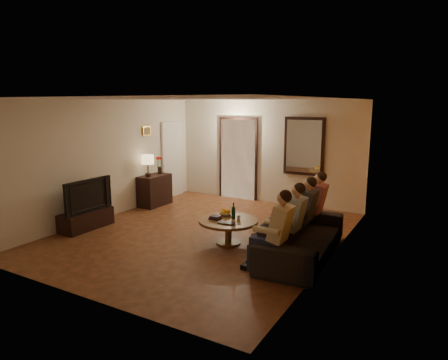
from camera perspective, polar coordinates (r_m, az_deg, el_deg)
The scene contains 33 objects.
floor at distance 7.93m, azimuth -2.98°, elevation -7.62°, with size 5.00×6.00×0.01m, color #472713.
ceiling at distance 7.52m, azimuth -3.18°, elevation 11.51°, with size 5.00×6.00×0.01m, color white.
back_wall at distance 10.25m, azimuth 6.07°, elevation 4.02°, with size 5.00×0.02×2.60m, color beige.
front_wall at distance 5.40m, azimuth -20.61°, elevation -2.85°, with size 5.00×0.02×2.60m, color beige.
left_wall at distance 9.21m, azimuth -16.29°, elevation 2.86°, with size 0.02×6.00×2.60m, color beige.
right_wall at distance 6.63m, azimuth 15.41°, elevation -0.10°, with size 0.02×6.00×2.60m, color beige.
orange_accent at distance 6.63m, azimuth 15.32°, elevation -0.09°, with size 0.01×6.00×2.60m, color #CE5A23.
kitchen_doorway at distance 10.60m, azimuth 2.04°, elevation 2.94°, with size 1.00×0.06×2.10m, color #FFE0A5.
door_trim at distance 10.60m, azimuth 2.01°, elevation 2.94°, with size 1.12×0.04×2.22m, color black.
fridge_glimpse at distance 10.52m, azimuth 3.25°, elevation 2.04°, with size 0.45×0.03×1.70m, color silver.
mirror_frame at distance 9.83m, azimuth 11.36°, elevation 4.75°, with size 1.00×0.05×1.40m, color black.
mirror_glass at distance 9.80m, azimuth 11.30°, elevation 4.73°, with size 0.86×0.02×1.26m, color white.
white_door at distance 10.92m, azimuth -7.38°, elevation 2.93°, with size 0.06×0.85×2.04m, color white.
framed_art at distance 10.07m, azimuth -11.00°, elevation 6.90°, with size 0.03×0.28×0.24m, color #B28C33.
art_canvas at distance 10.06m, azimuth -10.93°, elevation 6.90°, with size 0.01×0.22×0.18m, color brown.
dresser at distance 10.11m, azimuth -9.88°, elevation -1.45°, with size 0.45×0.86×0.77m, color black.
table_lamp at distance 9.82m, azimuth -10.82°, elevation 2.03°, with size 0.30×0.30×0.54m, color beige, non-canonical shape.
flower_vase at distance 10.17m, azimuth -9.20°, elevation 2.09°, with size 0.14×0.14×0.44m, color red, non-canonical shape.
tv_stand at distance 8.65m, azimuth -19.08°, elevation -5.36°, with size 0.45×1.11×0.37m, color black.
tv at distance 8.52m, azimuth -19.29°, elevation -2.03°, with size 0.15×1.15×0.66m, color black.
sofa at distance 6.84m, azimuth 11.15°, elevation -7.77°, with size 0.95×2.42×0.71m, color black.
person_a at distance 5.99m, azimuth 7.52°, elevation -7.88°, with size 0.60×0.40×1.20m, color tan, non-canonical shape.
person_b at distance 6.52m, azimuth 9.54°, elevation -6.36°, with size 0.60×0.40×1.20m, color tan, non-canonical shape.
person_c at distance 7.07m, azimuth 11.24°, elevation -5.07°, with size 0.60×0.40×1.20m, color tan, non-canonical shape.
person_d at distance 7.62m, azimuth 12.70°, elevation -3.95°, with size 0.60×0.40×1.20m, color tan, non-canonical shape.
dog at distance 6.92m, azimuth 6.01°, elevation -8.04°, with size 0.56×0.24×0.56m, color #AF8151, non-canonical shape.
coffee_table at distance 7.31m, azimuth 0.63°, elevation -7.38°, with size 1.07×1.07×0.45m, color brown.
bowl at distance 7.51m, azimuth 0.25°, elevation -4.84°, with size 0.26×0.26×0.06m, color white.
oranges at distance 7.49m, azimuth 0.25°, elevation -4.34°, with size 0.20×0.20×0.08m, color orange, non-canonical shape.
wine_bottle at distance 7.26m, azimuth 1.37°, elevation -4.37°, with size 0.07×0.07×0.31m, color black, non-canonical shape.
wine_glass at distance 7.19m, azimuth 2.09°, elevation -5.41°, with size 0.06×0.06×0.10m, color silver.
book_stack at distance 7.26m, azimuth -1.28°, elevation -5.37°, with size 0.20×0.15×0.07m, color black, non-canonical shape.
laptop at distance 6.96m, azimuth 0.22°, elevation -6.27°, with size 0.33×0.21×0.03m, color black.
Camera 1 is at (4.09, -6.32, 2.52)m, focal length 32.00 mm.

